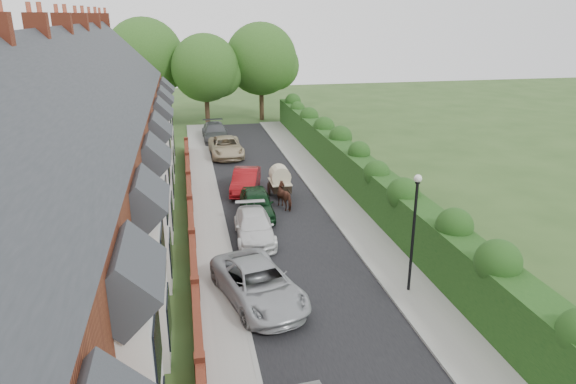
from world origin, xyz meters
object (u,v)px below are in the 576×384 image
object	(u,v)px
car_white	(254,227)
horse_cart	(280,179)
lamppost	(414,219)
car_green	(257,203)
car_grey	(215,132)
car_red	(246,181)
car_beige	(226,147)
horse	(286,196)
car_silver_b	(259,284)

from	to	relation	value
car_white	horse_cart	distance (m)	6.56
lamppost	car_green	xyz separation A→B (m)	(-5.00, 9.78, -2.53)
lamppost	car_green	distance (m)	11.27
car_green	car_grey	distance (m)	19.26
lamppost	car_grey	bearing A→B (deg)	101.86
car_white	car_red	world-z (taller)	car_red
car_beige	horse	distance (m)	12.91
horse	horse_cart	world-z (taller)	horse_cart
car_white	car_grey	size ratio (longest dim) A/B	0.86
car_silver_b	car_red	xyz separation A→B (m)	(1.15, 13.66, -0.04)
car_silver_b	car_beige	xyz separation A→B (m)	(0.67, 22.86, -0.01)
lamppost	horse	xyz separation A→B (m)	(-3.11, 10.73, -2.55)
car_white	car_beige	bearing A→B (deg)	92.23
car_green	horse	world-z (taller)	car_green
car_green	horse_cart	bearing A→B (deg)	59.10
car_beige	horse_cart	distance (m)	11.04
lamppost	car_green	bearing A→B (deg)	117.09
car_silver_b	car_green	world-z (taller)	car_silver_b
car_silver_b	horse_cart	xyz separation A→B (m)	(3.14, 12.11, 0.41)
car_green	car_grey	xyz separation A→B (m)	(-1.09, 19.22, 0.03)
car_red	horse	distance (m)	4.00
lamppost	car_beige	bearing A→B (deg)	103.42
car_white	car_red	bearing A→B (deg)	88.55
car_silver_b	horse	size ratio (longest dim) A/B	3.14
car_red	horse	size ratio (longest dim) A/B	2.53
car_silver_b	car_white	distance (m)	6.10
horse	car_silver_b	bearing A→B (deg)	53.06
car_silver_b	car_white	bearing A→B (deg)	69.37
car_silver_b	car_beige	bearing A→B (deg)	73.96
lamppost	car_beige	world-z (taller)	lamppost
car_red	car_grey	size ratio (longest dim) A/B	0.82
car_grey	horse	size ratio (longest dim) A/B	3.09
car_green	car_grey	size ratio (longest dim) A/B	0.82
car_silver_b	car_beige	size ratio (longest dim) A/B	1.01
car_silver_b	car_grey	bearing A→B (deg)	75.31
lamppost	horse_cart	bearing A→B (deg)	103.81
car_red	car_white	bearing A→B (deg)	-80.14
car_green	car_red	distance (m)	4.43
car_white	horse	xyz separation A→B (m)	(2.47, 4.13, 0.06)
lamppost	horse	bearing A→B (deg)	106.15
lamppost	car_green	size ratio (longest dim) A/B	1.15
horse_cart	horse	bearing A→B (deg)	-90.00
car_silver_b	car_green	xyz separation A→B (m)	(1.25, 9.23, -0.01)
horse_cart	car_green	bearing A→B (deg)	-123.35
car_green	horse	size ratio (longest dim) A/B	2.52
car_white	horse_cart	xyz separation A→B (m)	(2.47, 6.05, 0.50)
car_white	car_beige	distance (m)	16.80
lamppost	car_white	xyz separation A→B (m)	(-5.58, 6.60, -2.61)
car_silver_b	car_grey	distance (m)	28.46
car_green	car_grey	world-z (taller)	car_grey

